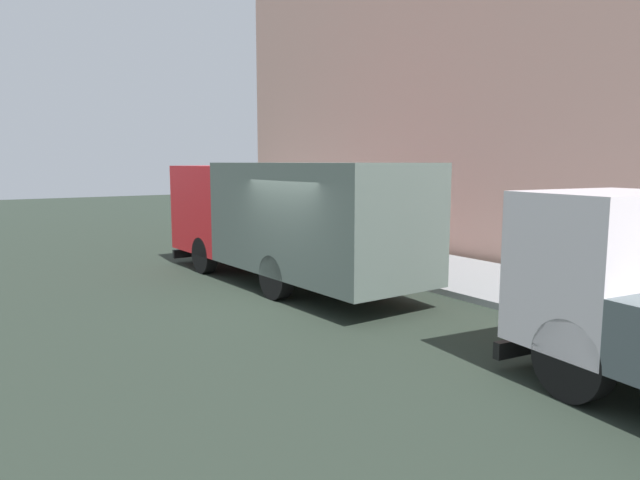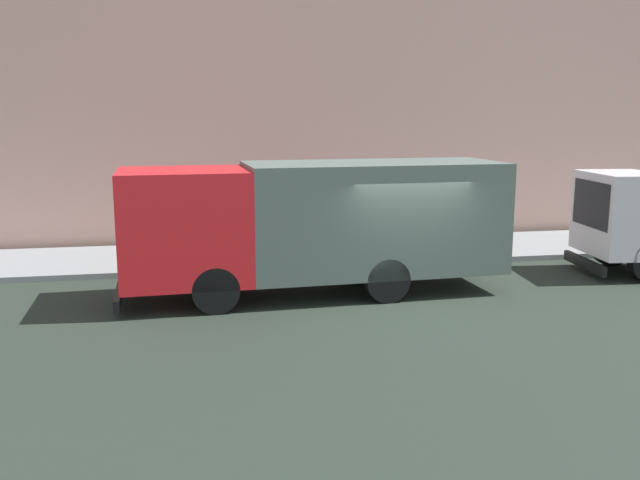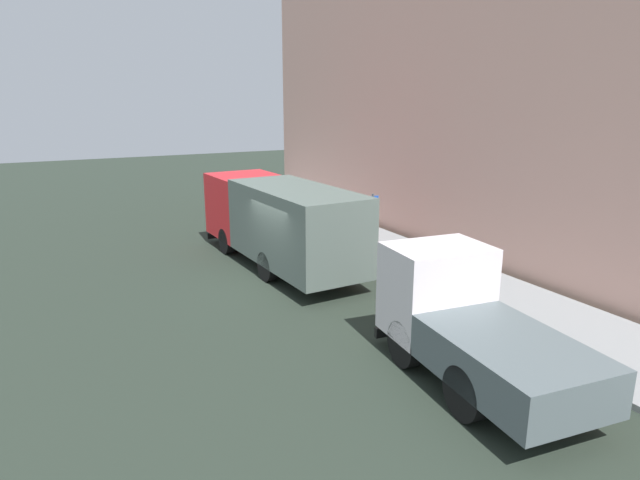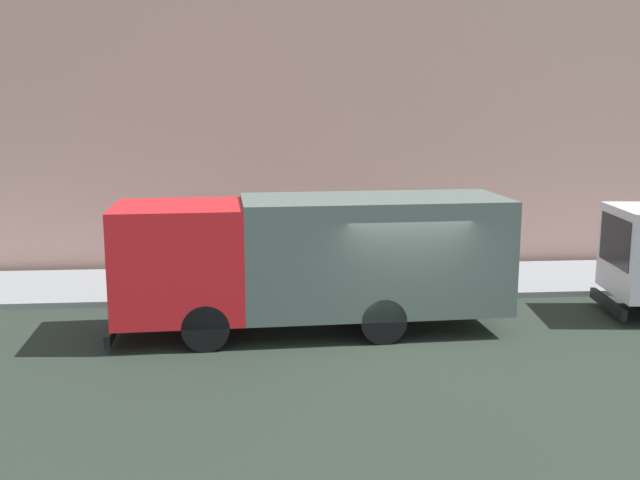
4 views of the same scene
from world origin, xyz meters
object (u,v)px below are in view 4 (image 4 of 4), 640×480
at_px(large_utility_truck, 313,256).
at_px(traffic_cone_orange, 191,280).
at_px(street_sign_post, 369,236).
at_px(pedestrian_walking, 287,248).

bearing_deg(large_utility_truck, traffic_cone_orange, 41.83).
bearing_deg(street_sign_post, pedestrian_walking, 55.81).
relative_size(traffic_cone_orange, street_sign_post, 0.27).
bearing_deg(pedestrian_walking, traffic_cone_orange, -56.69).
bearing_deg(large_utility_truck, street_sign_post, -33.50).
xyz_separation_m(large_utility_truck, traffic_cone_orange, (2.87, 2.82, -1.16)).
distance_m(pedestrian_walking, street_sign_post, 2.47).
relative_size(pedestrian_walking, street_sign_post, 0.71).
distance_m(large_utility_truck, traffic_cone_orange, 4.19).
bearing_deg(large_utility_truck, pedestrian_walking, 2.67).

